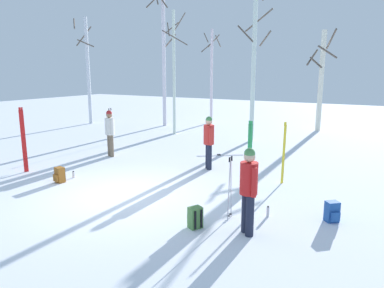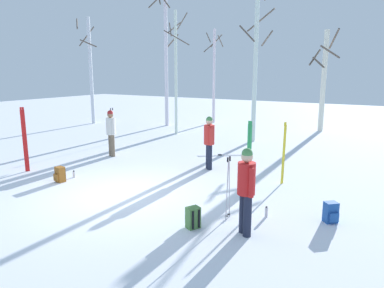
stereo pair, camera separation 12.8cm
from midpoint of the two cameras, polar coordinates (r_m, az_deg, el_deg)
name	(u,v)px [view 1 (the left image)]	position (r m, az deg, el deg)	size (l,w,h in m)	color
ground_plane	(122,195)	(9.43, -11.56, -7.95)	(60.00, 60.00, 0.00)	white
person_0	(249,186)	(6.88, 8.51, -6.62)	(0.41, 0.38, 1.72)	#1E2338
person_1	(209,139)	(11.39, 2.38, 0.77)	(0.38, 0.41, 1.72)	#1E2338
person_2	(110,130)	(13.46, -13.27, 2.15)	(0.48, 0.34, 1.72)	#72604C
ski_pair_planted_0	(284,153)	(10.26, 14.11, -1.42)	(0.05, 0.18, 1.75)	yellow
ski_pair_planted_1	(250,157)	(9.38, 8.80, -2.02)	(0.13, 0.05, 1.87)	green
ski_pair_planted_2	(24,140)	(12.24, -25.61, 0.55)	(0.08, 0.12, 2.04)	red
ski_pair_lying_0	(220,155)	(13.44, 4.25, -1.80)	(1.51, 1.20, 0.05)	white
ski_poles_0	(111,125)	(15.98, -13.12, 3.03)	(0.07, 0.23, 1.54)	#B2B2BC
ski_poles_1	(230,186)	(7.64, 5.62, -6.67)	(0.07, 0.20, 1.37)	#B2B2BC
backpack_0	(195,218)	(7.34, -0.02, -11.69)	(0.34, 0.32, 0.44)	#4C7F3F
backpack_1	(332,212)	(8.15, 21.08, -10.10)	(0.34, 0.35, 0.44)	#1E4C99
backpack_2	(60,175)	(10.87, -20.74, -4.67)	(0.29, 0.32, 0.44)	#99591E
water_bottle_0	(268,212)	(8.05, 11.58, -10.56)	(0.06, 0.06, 0.24)	silver
water_bottle_1	(74,175)	(11.22, -18.73, -4.66)	(0.07, 0.07, 0.21)	silver
birch_tree_0	(88,69)	(22.32, -16.51, 11.44)	(1.58, 1.57, 6.17)	silver
birch_tree_1	(163,52)	(20.70, -4.78, 14.46)	(1.32, 1.34, 7.95)	silver
birch_tree_2	(212,74)	(21.81, 2.97, 11.10)	(1.00, 1.09, 5.55)	silver
birch_tree_3	(174,71)	(17.75, -3.11, 11.64)	(1.34, 1.36, 5.95)	silver
birch_tree_4	(254,54)	(16.16, 9.72, 14.05)	(1.77, 1.78, 7.45)	silver
birch_tree_5	(321,79)	(19.88, 19.76, 9.81)	(1.46, 1.45, 5.20)	silver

